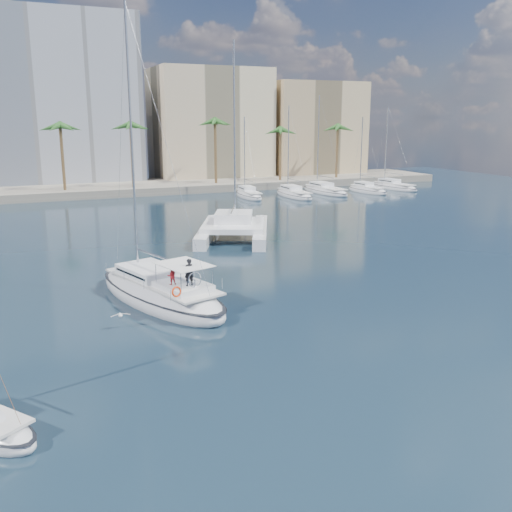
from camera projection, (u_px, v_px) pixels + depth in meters
name	position (u px, v px, depth m)	size (l,w,h in m)	color
ground	(244.00, 311.00, 34.79)	(160.00, 160.00, 0.00)	black
quay	(96.00, 189.00, 89.03)	(120.00, 14.00, 1.20)	gray
building_modern	(4.00, 102.00, 91.93)	(42.00, 16.00, 28.00)	silver
building_beige	(210.00, 126.00, 103.33)	(20.00, 14.00, 20.00)	beige
building_tan_right	(312.00, 131.00, 109.51)	(18.00, 12.00, 18.00)	tan
palm_centre	(96.00, 126.00, 83.18)	(3.60, 3.60, 12.30)	brown
palm_right	(302.00, 125.00, 96.31)	(3.60, 3.60, 12.30)	brown
main_sloop	(160.00, 293.00, 36.56)	(7.82, 13.73, 19.41)	silver
catamaran	(234.00, 226.00, 56.02)	(11.31, 14.43, 18.72)	silver
seagull	(120.00, 315.00, 31.67)	(1.10, 0.47, 0.20)	silver
moored_yacht_a	(249.00, 197.00, 84.42)	(2.72, 9.35, 11.90)	silver
moored_yacht_b	(294.00, 197.00, 85.14)	(3.14, 10.78, 13.72)	silver
moored_yacht_c	(325.00, 193.00, 89.44)	(3.55, 12.21, 15.54)	silver
moored_yacht_d	(367.00, 192.00, 90.16)	(2.72, 9.35, 11.90)	silver
moored_yacht_e	(393.00, 189.00, 94.46)	(3.14, 10.78, 13.72)	silver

